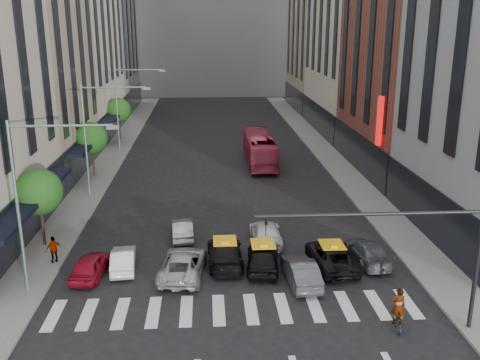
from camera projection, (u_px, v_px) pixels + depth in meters
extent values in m
plane|color=black|center=(241.00, 326.00, 25.04)|extent=(160.00, 160.00, 0.00)
cube|color=slate|center=(106.00, 165.00, 53.03)|extent=(3.00, 96.00, 0.15)
cube|color=slate|center=(334.00, 161.00, 54.44)|extent=(3.00, 96.00, 0.15)
cube|color=tan|center=(29.00, 42.00, 47.40)|extent=(8.00, 16.00, 24.00)
cube|color=gray|center=(103.00, 13.00, 81.96)|extent=(8.00, 18.00, 30.00)
cube|color=brown|center=(409.00, 30.00, 48.26)|extent=(8.00, 18.00, 26.00)
cube|color=tan|center=(321.00, 20.00, 84.34)|extent=(8.00, 18.00, 28.00)
cylinder|color=black|center=(42.00, 221.00, 33.40)|extent=(0.18, 0.18, 3.15)
sphere|color=#1A4112|center=(39.00, 192.00, 32.85)|extent=(2.88, 2.88, 2.88)
cylinder|color=black|center=(93.00, 159.00, 48.71)|extent=(0.18, 0.18, 3.15)
sphere|color=#1A4112|center=(92.00, 138.00, 48.16)|extent=(2.88, 2.88, 2.88)
cylinder|color=black|center=(120.00, 126.00, 64.03)|extent=(0.18, 0.18, 3.15)
sphere|color=#1A4112|center=(119.00, 110.00, 63.48)|extent=(2.88, 2.88, 2.88)
cylinder|color=gray|center=(18.00, 209.00, 26.88)|extent=(0.16, 0.16, 9.00)
cylinder|color=gray|center=(60.00, 126.00, 25.84)|extent=(5.00, 0.12, 0.12)
cube|color=gray|center=(113.00, 127.00, 26.02)|extent=(0.60, 0.25, 0.18)
cylinder|color=gray|center=(85.00, 141.00, 42.19)|extent=(0.16, 0.16, 9.00)
cylinder|color=gray|center=(114.00, 87.00, 41.16)|extent=(5.00, 0.12, 0.12)
cube|color=gray|center=(147.00, 88.00, 41.34)|extent=(0.60, 0.25, 0.18)
cylinder|color=gray|center=(117.00, 110.00, 57.50)|extent=(0.16, 0.16, 9.00)
cylinder|color=gray|center=(138.00, 70.00, 56.47)|extent=(5.00, 0.12, 0.12)
cube|color=gray|center=(162.00, 71.00, 56.65)|extent=(0.60, 0.25, 0.18)
cylinder|color=black|center=(476.00, 270.00, 23.88)|extent=(0.20, 0.20, 6.00)
cylinder|color=black|center=(371.00, 214.00, 22.78)|extent=(10.00, 0.16, 0.16)
imported|color=black|center=(266.00, 228.00, 22.65)|extent=(0.13, 0.16, 0.80)
cube|color=red|center=(380.00, 121.00, 43.26)|extent=(0.30, 0.70, 4.00)
imported|color=maroon|center=(91.00, 265.00, 29.77)|extent=(2.03, 4.02, 1.31)
imported|color=silver|center=(123.00, 259.00, 30.62)|extent=(1.66, 3.84, 1.23)
imported|color=#AAAAAF|center=(183.00, 264.00, 29.86)|extent=(2.86, 5.23, 1.39)
imported|color=black|center=(225.00, 252.00, 31.29)|extent=(2.10, 4.98, 1.44)
imported|color=black|center=(263.00, 256.00, 30.68)|extent=(2.27, 4.61, 1.51)
imported|color=#3F4147|center=(301.00, 271.00, 28.97)|extent=(1.76, 4.27, 1.38)
imported|color=black|center=(331.00, 256.00, 30.91)|extent=(2.54, 5.06, 1.37)
imported|color=#484C50|center=(368.00, 252.00, 31.55)|extent=(1.98, 4.53, 1.30)
imported|color=#95959A|center=(182.00, 229.00, 35.06)|extent=(1.60, 3.87, 1.25)
imported|color=silver|center=(266.00, 233.00, 34.26)|extent=(2.02, 4.71, 1.35)
imported|color=#BB3752|center=(259.00, 149.00, 53.46)|extent=(2.61, 10.98, 3.06)
imported|color=black|center=(397.00, 320.00, 24.70)|extent=(0.81, 1.71, 0.86)
imported|color=gray|center=(399.00, 294.00, 24.32)|extent=(0.72, 0.53, 1.82)
imported|color=gray|center=(54.00, 249.00, 31.13)|extent=(1.00, 0.86, 1.61)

